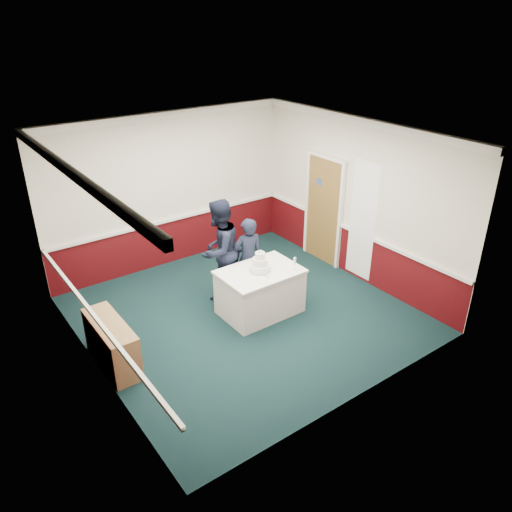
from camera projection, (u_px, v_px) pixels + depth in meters
ground at (245, 314)px, 8.43m from camera, size 5.00×5.00×0.00m
room_shell at (226, 193)px, 8.04m from camera, size 5.00×5.00×3.00m
sideboard at (112, 344)px, 7.12m from camera, size 0.41×1.20×0.70m
cake_table at (260, 291)px, 8.33m from camera, size 1.32×0.92×0.79m
wedding_cake at (260, 265)px, 8.11m from camera, size 0.35×0.35×0.36m
cake_knife at (266, 276)px, 8.00m from camera, size 0.06×0.22×0.00m
champagne_flute at (295, 261)px, 8.16m from camera, size 0.05×0.05×0.21m
person_man at (219, 250)px, 8.59m from camera, size 1.08×0.99×1.81m
person_woman at (248, 258)px, 8.67m from camera, size 0.60×0.46×1.49m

